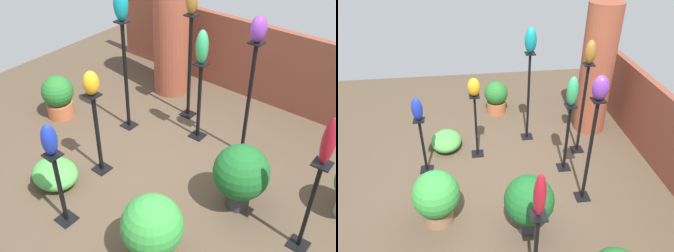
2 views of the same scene
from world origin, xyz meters
TOP-DOWN VIEW (x-y plane):
  - ground_plane at (0.00, 0.00)m, footprint 8.00×8.00m
  - brick_wall_back at (0.00, 2.45)m, footprint 5.60×0.12m
  - brick_pillar at (-1.20, 1.78)m, footprint 0.56×0.56m
  - pedestal_amber at (-0.62, -0.36)m, footprint 0.20×0.20m
  - pedestal_teal at (-1.02, 0.56)m, footprint 0.20×0.20m
  - pedestal_jade at (-0.09, 0.99)m, footprint 0.20×0.20m
  - pedestal_cobalt at (-0.31, -1.18)m, footprint 0.20×0.20m
  - pedestal_bronze at (-0.52, 1.35)m, footprint 0.20×0.20m
  - pedestal_violet at (0.59, 1.07)m, footprint 0.20×0.20m
  - art_vase_amber at (-0.62, -0.36)m, footprint 0.18×0.19m
  - art_vase_teal at (-1.02, 0.56)m, footprint 0.18×0.19m
  - art_vase_jade at (-0.09, 0.99)m, footprint 0.16×0.16m
  - art_vase_cobalt at (-0.31, -1.18)m, footprint 0.15×0.16m
  - art_vase_ruby at (1.82, 0.11)m, footprint 0.12×0.12m
  - art_vase_bronze at (-0.52, 1.35)m, footprint 0.16×0.16m
  - art_vase_violet at (0.59, 1.07)m, footprint 0.19×0.20m
  - potted_plant_back_center at (0.74, -0.93)m, footprint 0.61×0.61m
  - potted_plant_mid_right at (1.03, 0.20)m, footprint 0.62×0.62m
  - potted_plant_walkway_edge at (-2.01, 0.10)m, footprint 0.47×0.47m
  - foliage_bed_east at (-0.87, -0.87)m, footprint 0.61×0.52m

SIDE VIEW (x-z plane):
  - ground_plane at x=0.00m, z-range 0.00..0.00m
  - foliage_bed_east at x=-0.87m, z-range 0.00..0.29m
  - potted_plant_walkway_edge at x=-2.01m, z-range 0.02..0.68m
  - potted_plant_back_center at x=0.74m, z-range 0.04..0.80m
  - pedestal_cobalt at x=-0.31m, z-range -0.05..0.89m
  - potted_plant_mid_right at x=1.03m, z-range 0.07..0.88m
  - pedestal_amber at x=-0.62m, z-range -0.05..1.06m
  - pedestal_jade at x=-0.09m, z-range -0.05..1.09m
  - brick_wall_back at x=0.00m, z-range 0.00..1.23m
  - pedestal_bronze at x=-0.52m, z-range -0.06..1.52m
  - pedestal_violet at x=0.59m, z-range -0.06..1.52m
  - pedestal_teal at x=-1.02m, z-range -0.06..1.54m
  - art_vase_cobalt at x=-0.31m, z-range 0.93..1.28m
  - brick_pillar at x=-1.20m, z-range 0.00..2.30m
  - art_vase_amber at x=-0.62m, z-range 1.11..1.40m
  - art_vase_ruby at x=1.82m, z-range 1.11..1.60m
  - art_vase_jade at x=-0.09m, z-range 1.14..1.58m
  - art_vase_violet at x=0.59m, z-range 1.58..1.89m
  - art_vase_bronze at x=-0.52m, z-range 1.57..1.93m
  - art_vase_teal at x=-1.02m, z-range 1.59..2.00m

